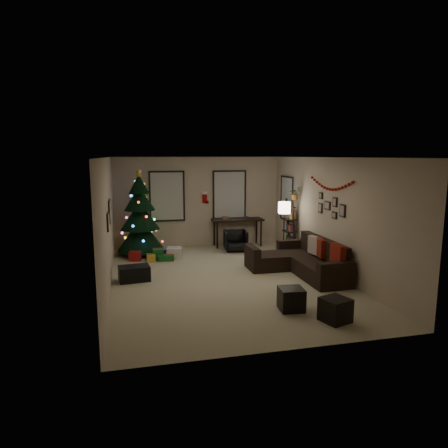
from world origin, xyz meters
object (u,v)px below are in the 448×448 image
at_px(christmas_tree, 140,219).
at_px(desk, 238,222).
at_px(sofa, 302,262).
at_px(desk_chair, 236,241).
at_px(bookshelf, 290,228).

distance_m(christmas_tree, desk, 2.96).
bearing_deg(sofa, desk_chair, 110.78).
distance_m(sofa, desk_chair, 2.68).
relative_size(sofa, desk_chair, 4.12).
bearing_deg(sofa, desk, 102.82).
relative_size(christmas_tree, bookshelf, 1.56).
height_order(christmas_tree, sofa, christmas_tree).
distance_m(sofa, desk, 3.27).
height_order(desk, bookshelf, bookshelf).
bearing_deg(sofa, bookshelf, 76.37).
height_order(desk, desk_chair, desk).
relative_size(sofa, desk, 1.62).
bearing_deg(desk_chair, bookshelf, -20.87).
bearing_deg(desk_chair, christmas_tree, -178.26).
bearing_deg(desk, christmas_tree, -171.68).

